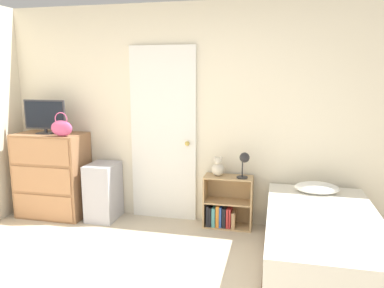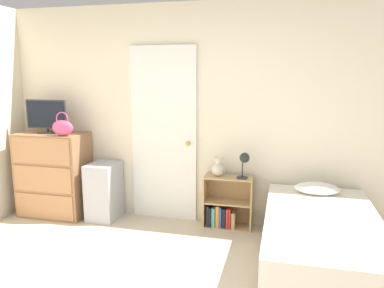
{
  "view_description": "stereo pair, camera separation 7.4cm",
  "coord_description": "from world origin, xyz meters",
  "px_view_note": "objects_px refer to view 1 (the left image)",
  "views": [
    {
      "loc": [
        1.0,
        -2.04,
        1.76
      ],
      "look_at": [
        0.08,
        1.95,
        0.98
      ],
      "focal_mm": 35.0,
      "sensor_mm": 36.0,
      "label": 1
    },
    {
      "loc": [
        1.07,
        -2.03,
        1.76
      ],
      "look_at": [
        0.08,
        1.95,
        0.98
      ],
      "focal_mm": 35.0,
      "sensor_mm": 36.0,
      "label": 2
    }
  ],
  "objects_px": {
    "dresser": "(53,175)",
    "teddy_bear": "(218,167)",
    "bookshelf": "(225,207)",
    "handbag": "(62,128)",
    "bed": "(322,243)",
    "storage_bin": "(103,191)",
    "desk_lamp": "(244,160)",
    "tv": "(45,116)"
  },
  "relations": [
    {
      "from": "desk_lamp",
      "to": "handbag",
      "type": "bearing_deg",
      "value": -173.88
    },
    {
      "from": "bookshelf",
      "to": "desk_lamp",
      "type": "bearing_deg",
      "value": -11.04
    },
    {
      "from": "teddy_bear",
      "to": "bed",
      "type": "xyz_separation_m",
      "value": [
        1.07,
        -0.8,
        -0.44
      ]
    },
    {
      "from": "handbag",
      "to": "desk_lamp",
      "type": "distance_m",
      "value": 2.13
    },
    {
      "from": "tv",
      "to": "teddy_bear",
      "type": "height_order",
      "value": "tv"
    },
    {
      "from": "dresser",
      "to": "storage_bin",
      "type": "height_order",
      "value": "dresser"
    },
    {
      "from": "bookshelf",
      "to": "tv",
      "type": "bearing_deg",
      "value": -176.72
    },
    {
      "from": "bookshelf",
      "to": "teddy_bear",
      "type": "distance_m",
      "value": 0.48
    },
    {
      "from": "dresser",
      "to": "bookshelf",
      "type": "distance_m",
      "value": 2.17
    },
    {
      "from": "storage_bin",
      "to": "bed",
      "type": "bearing_deg",
      "value": -16.16
    },
    {
      "from": "storage_bin",
      "to": "bed",
      "type": "distance_m",
      "value": 2.56
    },
    {
      "from": "handbag",
      "to": "bookshelf",
      "type": "bearing_deg",
      "value": 8.01
    },
    {
      "from": "bed",
      "to": "storage_bin",
      "type": "bearing_deg",
      "value": 163.84
    },
    {
      "from": "dresser",
      "to": "desk_lamp",
      "type": "relative_size",
      "value": 3.52
    },
    {
      "from": "dresser",
      "to": "teddy_bear",
      "type": "xyz_separation_m",
      "value": [
        2.06,
        0.11,
        0.18
      ]
    },
    {
      "from": "bookshelf",
      "to": "teddy_bear",
      "type": "relative_size",
      "value": 2.66
    },
    {
      "from": "storage_bin",
      "to": "tv",
      "type": "bearing_deg",
      "value": -177.17
    },
    {
      "from": "desk_lamp",
      "to": "bed",
      "type": "height_order",
      "value": "desk_lamp"
    },
    {
      "from": "dresser",
      "to": "handbag",
      "type": "relative_size",
      "value": 3.68
    },
    {
      "from": "tv",
      "to": "bookshelf",
      "type": "distance_m",
      "value": 2.42
    },
    {
      "from": "teddy_bear",
      "to": "bed",
      "type": "height_order",
      "value": "teddy_bear"
    },
    {
      "from": "dresser",
      "to": "bed",
      "type": "xyz_separation_m",
      "value": [
        3.13,
        -0.69,
        -0.25
      ]
    },
    {
      "from": "tv",
      "to": "handbag",
      "type": "height_order",
      "value": "tv"
    },
    {
      "from": "bookshelf",
      "to": "storage_bin",
      "type": "bearing_deg",
      "value": -176.51
    },
    {
      "from": "handbag",
      "to": "teddy_bear",
      "type": "bearing_deg",
      "value": 8.35
    },
    {
      "from": "handbag",
      "to": "dresser",
      "type": "bearing_deg",
      "value": 150.41
    },
    {
      "from": "dresser",
      "to": "bookshelf",
      "type": "height_order",
      "value": "dresser"
    },
    {
      "from": "dresser",
      "to": "bed",
      "type": "distance_m",
      "value": 3.21
    },
    {
      "from": "desk_lamp",
      "to": "bed",
      "type": "distance_m",
      "value": 1.22
    },
    {
      "from": "dresser",
      "to": "bookshelf",
      "type": "xyz_separation_m",
      "value": [
        2.15,
        0.12,
        -0.29
      ]
    },
    {
      "from": "bookshelf",
      "to": "desk_lamp",
      "type": "relative_size",
      "value": 2.05
    },
    {
      "from": "handbag",
      "to": "storage_bin",
      "type": "distance_m",
      "value": 0.91
    },
    {
      "from": "dresser",
      "to": "bookshelf",
      "type": "relative_size",
      "value": 1.72
    },
    {
      "from": "tv",
      "to": "storage_bin",
      "type": "xyz_separation_m",
      "value": [
        0.71,
        0.03,
        -0.91
      ]
    },
    {
      "from": "desk_lamp",
      "to": "bed",
      "type": "bearing_deg",
      "value": -44.64
    },
    {
      "from": "tv",
      "to": "bed",
      "type": "height_order",
      "value": "tv"
    },
    {
      "from": "bookshelf",
      "to": "desk_lamp",
      "type": "xyz_separation_m",
      "value": [
        0.21,
        -0.04,
        0.58
      ]
    },
    {
      "from": "dresser",
      "to": "bed",
      "type": "relative_size",
      "value": 0.55
    },
    {
      "from": "teddy_bear",
      "to": "desk_lamp",
      "type": "bearing_deg",
      "value": -7.5
    },
    {
      "from": "tv",
      "to": "bookshelf",
      "type": "relative_size",
      "value": 0.89
    },
    {
      "from": "storage_bin",
      "to": "teddy_bear",
      "type": "xyz_separation_m",
      "value": [
        1.39,
        0.09,
        0.36
      ]
    },
    {
      "from": "dresser",
      "to": "bookshelf",
      "type": "bearing_deg",
      "value": 3.09
    }
  ]
}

